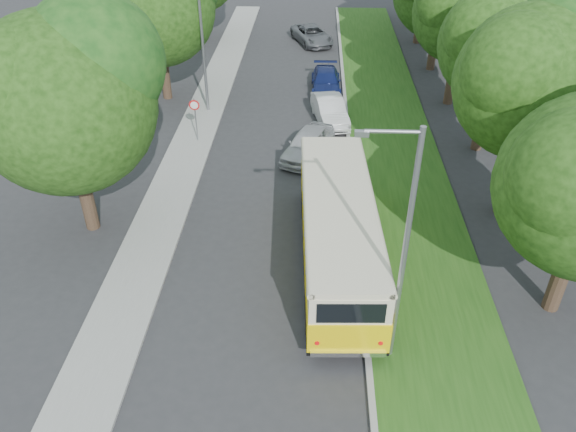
{
  "coord_description": "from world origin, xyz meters",
  "views": [
    {
      "loc": [
        1.66,
        -14.88,
        13.8
      ],
      "look_at": [
        0.79,
        3.03,
        1.5
      ],
      "focal_mm": 35.0,
      "sensor_mm": 36.0,
      "label": 1
    }
  ],
  "objects_px": {
    "car_blue": "(326,81)",
    "car_grey": "(312,35)",
    "car_silver": "(308,144)",
    "car_white": "(330,110)",
    "lamppost_far": "(201,43)",
    "lamppost_near": "(402,247)",
    "vintage_bus": "(338,233)"
  },
  "relations": [
    {
      "from": "car_white",
      "to": "car_grey",
      "type": "relative_size",
      "value": 0.9
    },
    {
      "from": "lamppost_near",
      "to": "car_silver",
      "type": "xyz_separation_m",
      "value": [
        -2.78,
        13.18,
        -3.65
      ]
    },
    {
      "from": "car_silver",
      "to": "car_white",
      "type": "xyz_separation_m",
      "value": [
        1.17,
        4.23,
        -0.01
      ]
    },
    {
      "from": "car_white",
      "to": "car_blue",
      "type": "relative_size",
      "value": 0.96
    },
    {
      "from": "lamppost_far",
      "to": "lamppost_near",
      "type": "bearing_deg",
      "value": -64.29
    },
    {
      "from": "lamppost_near",
      "to": "vintage_bus",
      "type": "height_order",
      "value": "lamppost_near"
    },
    {
      "from": "car_blue",
      "to": "car_grey",
      "type": "distance_m",
      "value": 9.91
    },
    {
      "from": "car_silver",
      "to": "car_grey",
      "type": "relative_size",
      "value": 0.88
    },
    {
      "from": "car_silver",
      "to": "vintage_bus",
      "type": "bearing_deg",
      "value": -60.69
    },
    {
      "from": "lamppost_far",
      "to": "vintage_bus",
      "type": "relative_size",
      "value": 0.74
    },
    {
      "from": "car_silver",
      "to": "car_blue",
      "type": "xyz_separation_m",
      "value": [
        0.98,
        8.88,
        -0.07
      ]
    },
    {
      "from": "lamppost_near",
      "to": "car_grey",
      "type": "bearing_deg",
      "value": 95.07
    },
    {
      "from": "lamppost_near",
      "to": "vintage_bus",
      "type": "relative_size",
      "value": 0.78
    },
    {
      "from": "car_blue",
      "to": "car_grey",
      "type": "xyz_separation_m",
      "value": [
        -1.04,
        9.86,
        0.01
      ]
    },
    {
      "from": "car_grey",
      "to": "car_blue",
      "type": "bearing_deg",
      "value": -105.39
    },
    {
      "from": "lamppost_near",
      "to": "lamppost_far",
      "type": "xyz_separation_m",
      "value": [
        -8.91,
        18.5,
        -0.25
      ]
    },
    {
      "from": "car_silver",
      "to": "lamppost_near",
      "type": "bearing_deg",
      "value": -57.06
    },
    {
      "from": "vintage_bus",
      "to": "car_grey",
      "type": "relative_size",
      "value": 2.13
    },
    {
      "from": "lamppost_far",
      "to": "car_blue",
      "type": "xyz_separation_m",
      "value": [
        7.11,
        3.56,
        -3.46
      ]
    },
    {
      "from": "car_blue",
      "to": "vintage_bus",
      "type": "bearing_deg",
      "value": -90.13
    },
    {
      "from": "car_blue",
      "to": "lamppost_far",
      "type": "bearing_deg",
      "value": -154.43
    },
    {
      "from": "vintage_bus",
      "to": "car_white",
      "type": "distance_m",
      "value": 12.93
    },
    {
      "from": "lamppost_near",
      "to": "car_silver",
      "type": "distance_m",
      "value": 13.96
    },
    {
      "from": "lamppost_near",
      "to": "car_silver",
      "type": "bearing_deg",
      "value": 101.9
    },
    {
      "from": "car_white",
      "to": "car_blue",
      "type": "distance_m",
      "value": 4.65
    },
    {
      "from": "lamppost_far",
      "to": "car_silver",
      "type": "bearing_deg",
      "value": -40.96
    },
    {
      "from": "lamppost_far",
      "to": "car_white",
      "type": "height_order",
      "value": "lamppost_far"
    },
    {
      "from": "car_blue",
      "to": "car_silver",
      "type": "bearing_deg",
      "value": -97.35
    },
    {
      "from": "lamppost_near",
      "to": "car_blue",
      "type": "bearing_deg",
      "value": 94.65
    },
    {
      "from": "lamppost_near",
      "to": "car_white",
      "type": "xyz_separation_m",
      "value": [
        -1.61,
        17.41,
        -3.66
      ]
    },
    {
      "from": "vintage_bus",
      "to": "car_grey",
      "type": "distance_m",
      "value": 27.45
    },
    {
      "from": "car_white",
      "to": "car_blue",
      "type": "height_order",
      "value": "car_white"
    }
  ]
}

